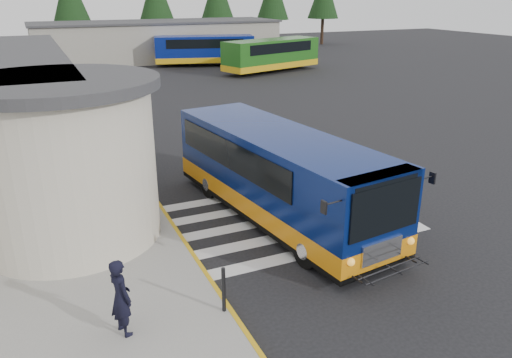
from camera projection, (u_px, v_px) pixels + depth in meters
name	position (u px, v px, depth m)	size (l,w,h in m)	color
ground	(284.00, 207.00, 17.66)	(140.00, 140.00, 0.00)	black
sidewalk	(6.00, 206.00, 17.57)	(10.00, 34.00, 0.15)	gray
curb_strip	(145.00, 185.00, 19.48)	(0.12, 34.00, 0.16)	gold
crosswalk	(282.00, 219.00, 16.78)	(8.00, 5.35, 0.01)	silver
depot_building	(158.00, 41.00, 55.05)	(26.40, 8.40, 4.20)	gray
transit_bus	(279.00, 178.00, 16.46)	(4.40, 10.58, 2.91)	#071752
pedestrian_a	(121.00, 297.00, 10.65)	(0.65, 0.43, 1.79)	black
pedestrian_b	(52.00, 219.00, 14.30)	(0.87, 0.68, 1.80)	black
bollard	(224.00, 290.00, 11.50)	(0.09, 0.09, 1.14)	black
far_bus_a	(204.00, 49.00, 51.04)	(10.33, 5.16, 2.57)	navy
far_bus_b	(271.00, 54.00, 46.96)	(10.43, 5.71, 2.59)	#1E5617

